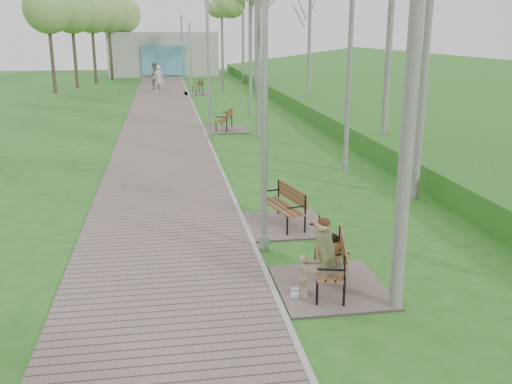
{
  "coord_description": "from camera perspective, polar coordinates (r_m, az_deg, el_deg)",
  "views": [
    {
      "loc": [
        -1.64,
        -5.26,
        4.14
      ],
      "look_at": [
        0.07,
        5.37,
        1.08
      ],
      "focal_mm": 40.0,
      "sensor_mm": 36.0,
      "label": 1
    }
  ],
  "objects": [
    {
      "name": "bench_second",
      "position": [
        12.53,
        2.69,
        -2.51
      ],
      "size": [
        1.75,
        1.95,
        1.08
      ],
      "color": "#72615C",
      "rests_on": "ground"
    },
    {
      "name": "lamp_post_second",
      "position": [
        22.27,
        -4.78,
        11.46
      ],
      "size": [
        0.2,
        0.2,
        5.26
      ],
      "color": "#96999E",
      "rests_on": "ground"
    },
    {
      "name": "lamp_post_far",
      "position": [
        51.0,
        -7.38,
        13.9
      ],
      "size": [
        0.21,
        0.21,
        5.39
      ],
      "color": "#96999E",
      "rests_on": "ground"
    },
    {
      "name": "kerb",
      "position": [
        27.12,
        -5.59,
        7.05
      ],
      "size": [
        0.1,
        67.0,
        0.05
      ],
      "primitive_type": "cube",
      "color": "#999993",
      "rests_on": "ground"
    },
    {
      "name": "bench_third",
      "position": [
        24.71,
        -3.19,
        6.7
      ],
      "size": [
        1.91,
        2.13,
        1.17
      ],
      "color": "#72615C",
      "rests_on": "ground"
    },
    {
      "name": "lamp_post_third",
      "position": [
        37.61,
        -6.56,
        12.73
      ],
      "size": [
        0.18,
        0.18,
        4.62
      ],
      "color": "#96999E",
      "rests_on": "ground"
    },
    {
      "name": "building_north",
      "position": [
        56.27,
        -9.23,
        13.47
      ],
      "size": [
        10.0,
        5.2,
        4.0
      ],
      "color": "#9E9E99",
      "rests_on": "ground"
    },
    {
      "name": "bench_far",
      "position": [
        39.38,
        -5.83,
        10.05
      ],
      "size": [
        1.9,
        2.11,
        1.17
      ],
      "color": "#72615C",
      "rests_on": "ground"
    },
    {
      "name": "pedestrian_far",
      "position": [
        42.43,
        -10.13,
        11.33
      ],
      "size": [
        0.95,
        0.74,
        1.95
      ],
      "primitive_type": "imported",
      "rotation": [
        0.0,
        0.0,
        3.15
      ],
      "color": "gray",
      "rests_on": "ground"
    },
    {
      "name": "lamp_post_near",
      "position": [
        10.55,
        0.84,
        6.59
      ],
      "size": [
        0.2,
        0.2,
        5.23
      ],
      "color": "#96999E",
      "rests_on": "ground"
    },
    {
      "name": "embankment",
      "position": [
        29.01,
        19.18,
        6.77
      ],
      "size": [
        14.0,
        70.0,
        1.6
      ],
      "primitive_type": "cube",
      "color": "#44852F",
      "rests_on": "ground"
    },
    {
      "name": "bench_main",
      "position": [
        9.49,
        7.09,
        -7.29
      ],
      "size": [
        1.77,
        1.97,
        1.55
      ],
      "color": "#72615C",
      "rests_on": "ground"
    },
    {
      "name": "walkway",
      "position": [
        27.08,
        -9.32,
        6.89
      ],
      "size": [
        3.5,
        67.0,
        0.04
      ],
      "primitive_type": "cube",
      "color": "#72615C",
      "rests_on": "ground"
    },
    {
      "name": "pedestrian_near",
      "position": [
        39.9,
        -9.68,
        11.06
      ],
      "size": [
        0.8,
        0.65,
        1.91
      ],
      "primitive_type": "imported",
      "rotation": [
        0.0,
        0.0,
        2.84
      ],
      "color": "silver",
      "rests_on": "ground"
    }
  ]
}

